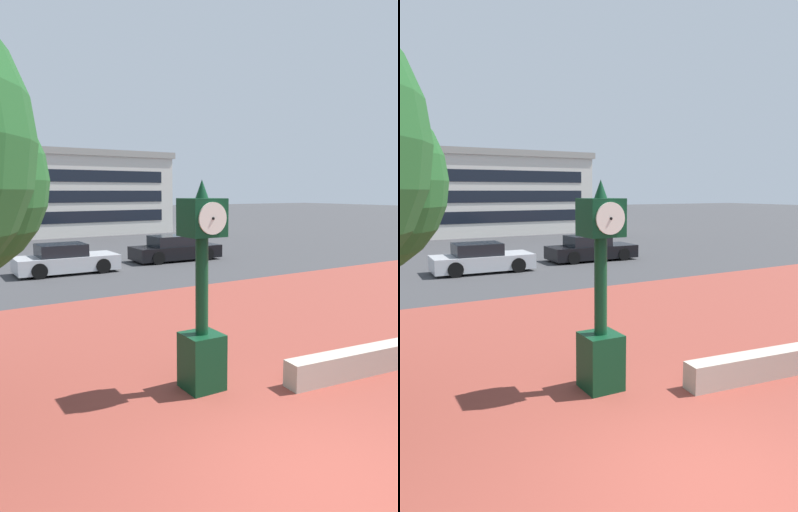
# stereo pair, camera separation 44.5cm
# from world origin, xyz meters

# --- Properties ---
(ground_plane) EXTENTS (200.00, 200.00, 0.00)m
(ground_plane) POSITION_xyz_m (0.00, 0.00, 0.00)
(ground_plane) COLOR #38383A
(plaza_brick_paving) EXTENTS (44.00, 14.94, 0.01)m
(plaza_brick_paving) POSITION_xyz_m (0.00, 3.47, 0.00)
(plaza_brick_paving) COLOR brown
(plaza_brick_paving) RESTS_ON ground
(planter_wall) EXTENTS (3.22, 0.75, 0.50)m
(planter_wall) POSITION_xyz_m (3.04, 2.07, 0.25)
(planter_wall) COLOR #ADA393
(planter_wall) RESTS_ON ground
(street_clock) EXTENTS (0.67, 0.77, 3.70)m
(street_clock) POSITION_xyz_m (0.18, 3.16, 1.61)
(street_clock) COLOR #0C381E
(street_clock) RESTS_ON ground
(car_street_near) EXTENTS (4.34, 2.02, 1.28)m
(car_street_near) POSITION_xyz_m (1.70, 16.30, 0.57)
(car_street_near) COLOR #B7BABF
(car_street_near) RESTS_ON ground
(car_street_far) EXTENTS (4.57, 2.01, 1.28)m
(car_street_far) POSITION_xyz_m (7.53, 17.04, 0.57)
(car_street_far) COLOR black
(car_street_far) RESTS_ON ground
(civic_building) EXTENTS (22.02, 15.68, 6.70)m
(civic_building) POSITION_xyz_m (4.71, 39.06, 3.36)
(civic_building) COLOR beige
(civic_building) RESTS_ON ground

